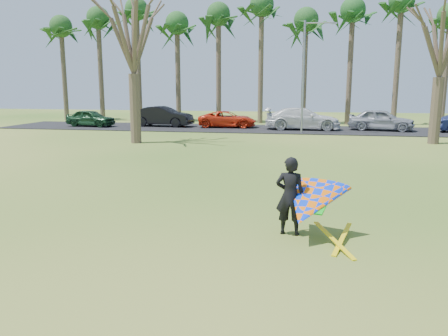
% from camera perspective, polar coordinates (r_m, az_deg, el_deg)
% --- Properties ---
extents(ground, '(100.00, 100.00, 0.00)m').
position_cam_1_polar(ground, '(11.23, -1.91, -7.40)').
color(ground, '#1F5713').
rests_on(ground, ground).
extents(parking_strip, '(46.00, 7.00, 0.06)m').
position_cam_1_polar(parking_strip, '(35.66, 6.91, 5.06)').
color(parking_strip, black).
rests_on(parking_strip, ground).
extents(palm_0, '(4.84, 4.84, 10.84)m').
position_cam_1_polar(palm_0, '(48.37, -20.52, 16.79)').
color(palm_0, brown).
rests_on(palm_0, ground).
extents(palm_1, '(4.84, 4.84, 11.54)m').
position_cam_1_polar(palm_1, '(46.57, -16.14, 18.14)').
color(palm_1, '#4E3F2F').
rests_on(palm_1, ground).
extents(palm_2, '(4.84, 4.84, 12.24)m').
position_cam_1_polar(palm_2, '(45.07, -11.36, 19.48)').
color(palm_2, '#4A3D2C').
rests_on(palm_2, ground).
extents(palm_3, '(4.84, 4.84, 10.84)m').
position_cam_1_polar(palm_3, '(43.58, -6.15, 18.13)').
color(palm_3, '#483A2B').
rests_on(palm_3, ground).
extents(palm_4, '(4.84, 4.84, 11.54)m').
position_cam_1_polar(palm_4, '(42.72, -0.72, 19.26)').
color(palm_4, brown).
rests_on(palm_4, ground).
extents(palm_5, '(4.84, 4.84, 12.24)m').
position_cam_1_polar(palm_5, '(42.23, 4.95, 20.25)').
color(palm_5, '#4D3E2E').
rests_on(palm_5, ground).
extents(palm_6, '(4.84, 4.84, 10.84)m').
position_cam_1_polar(palm_6, '(41.80, 10.68, 18.33)').
color(palm_6, brown).
rests_on(palm_6, ground).
extents(palm_7, '(4.84, 4.84, 11.54)m').
position_cam_1_polar(palm_7, '(42.06, 16.48, 18.98)').
color(palm_7, '#48392B').
rests_on(palm_7, ground).
extents(palm_8, '(4.84, 4.84, 12.24)m').
position_cam_1_polar(palm_8, '(42.70, 22.20, 19.43)').
color(palm_8, brown).
rests_on(palm_8, ground).
extents(bare_tree_left, '(6.60, 6.60, 9.70)m').
position_cam_1_polar(bare_tree_left, '(27.65, -11.93, 17.60)').
color(bare_tree_left, brown).
rests_on(bare_tree_left, ground).
extents(bare_tree_right, '(6.27, 6.27, 9.21)m').
position_cam_1_polar(bare_tree_right, '(29.58, 26.68, 15.58)').
color(bare_tree_right, '#4E3E2E').
rests_on(bare_tree_right, ground).
extents(streetlight, '(2.28, 0.18, 8.00)m').
position_cam_1_polar(streetlight, '(32.43, 10.61, 12.25)').
color(streetlight, gray).
rests_on(streetlight, ground).
extents(car_0, '(4.33, 2.12, 1.42)m').
position_cam_1_polar(car_0, '(39.20, -17.02, 6.26)').
color(car_0, '#17391F').
rests_on(car_0, parking_strip).
extents(car_1, '(5.27, 2.18, 1.70)m').
position_cam_1_polar(car_1, '(37.91, -7.99, 6.70)').
color(car_1, black).
rests_on(car_1, parking_strip).
extents(car_2, '(4.99, 2.60, 1.34)m').
position_cam_1_polar(car_2, '(36.68, 0.45, 6.39)').
color(car_2, red).
rests_on(car_2, parking_strip).
extents(car_3, '(5.96, 2.56, 1.71)m').
position_cam_1_polar(car_3, '(35.35, 10.23, 6.36)').
color(car_3, silver).
rests_on(car_3, parking_strip).
extents(car_4, '(5.18, 2.88, 1.67)m').
position_cam_1_polar(car_4, '(36.20, 19.83, 5.96)').
color(car_4, '#91949D').
rests_on(car_4, parking_strip).
extents(kite_flyer, '(2.13, 2.39, 2.03)m').
position_cam_1_polar(kite_flyer, '(10.19, 10.75, -4.43)').
color(kite_flyer, black).
rests_on(kite_flyer, ground).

